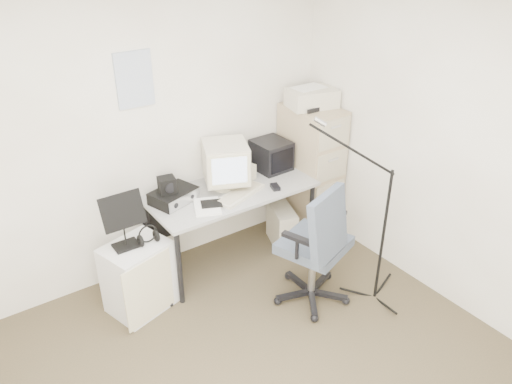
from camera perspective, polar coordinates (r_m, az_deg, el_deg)
ceiling at (r=2.40m, az=2.40°, el=20.74°), size 3.60×3.60×0.01m
wall_back at (r=4.26m, az=-12.79°, el=5.99°), size 3.60×0.02×2.50m
wall_right at (r=4.06m, az=22.76°, el=3.32°), size 0.02×3.60×2.50m
wall_calendar at (r=4.08m, az=-13.74°, el=12.37°), size 0.30×0.02×0.44m
filing_cabinet at (r=5.01m, az=6.19°, el=2.51°), size 0.40×0.60×1.30m
printer at (r=4.77m, az=6.40°, el=10.64°), size 0.50×0.39×0.17m
desk at (r=4.63m, az=-2.74°, el=-3.72°), size 1.50×0.70×0.73m
crt_monitor at (r=4.41m, az=-3.47°, el=3.02°), size 0.50×0.51×0.42m
crt_tv at (r=4.78m, az=1.74°, el=4.25°), size 0.32×0.34×0.28m
desk_speaker at (r=4.60m, az=-0.62°, el=2.30°), size 0.10×0.10×0.14m
keyboard at (r=4.34m, az=-1.83°, el=-0.22°), size 0.53×0.34×0.03m
mouse at (r=4.45m, az=2.21°, el=0.58°), size 0.10×0.13×0.03m
radio_receiver at (r=4.29m, az=-9.39°, el=-0.42°), size 0.43×0.36×0.11m
radio_speaker at (r=4.21m, az=-10.14°, el=0.79°), size 0.16×0.15×0.14m
papers at (r=4.18m, az=-5.58°, el=-1.66°), size 0.31×0.35×0.02m
pc_tower at (r=4.92m, az=2.96°, el=-3.89°), size 0.32×0.47×0.40m
office_chair at (r=4.05m, az=6.66°, el=-5.75°), size 0.82×0.82×1.12m
side_cart at (r=4.20m, az=-13.25°, el=-9.42°), size 0.57×0.51×0.60m
music_stand at (r=3.91m, az=-15.00°, el=-3.15°), size 0.34×0.21×0.47m
headphones at (r=4.00m, az=-12.20°, el=-5.07°), size 0.23×0.23×0.03m
mic_stand at (r=4.05m, az=14.61°, el=-2.87°), size 0.03×0.03×1.57m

